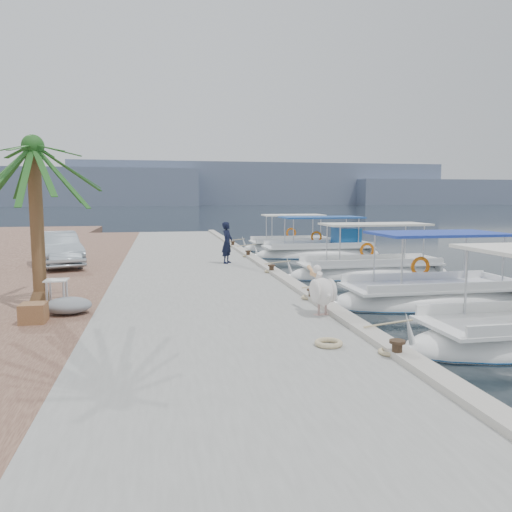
% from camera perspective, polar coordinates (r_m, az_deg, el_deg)
% --- Properties ---
extents(ground, '(400.00, 400.00, 0.00)m').
position_cam_1_polar(ground, '(17.23, 4.02, -4.34)').
color(ground, black).
rests_on(ground, ground).
extents(concrete_quay, '(6.00, 40.00, 0.50)m').
position_cam_1_polar(concrete_quay, '(21.60, -7.15, -1.45)').
color(concrete_quay, gray).
rests_on(concrete_quay, ground).
extents(quay_curb, '(0.44, 40.00, 0.12)m').
position_cam_1_polar(quay_curb, '(21.91, 0.11, -0.47)').
color(quay_curb, '#A8A295').
rests_on(quay_curb, concrete_quay).
extents(cobblestone_strip, '(4.00, 40.00, 0.50)m').
position_cam_1_polar(cobblestone_strip, '(21.86, -20.35, -1.73)').
color(cobblestone_strip, brown).
rests_on(cobblestone_strip, ground).
extents(distant_hills, '(330.00, 60.00, 18.00)m').
position_cam_1_polar(distant_hills, '(220.51, -2.06, 7.84)').
color(distant_hills, slate).
rests_on(distant_hills, ground).
extents(fishing_caique_b, '(6.54, 2.56, 2.83)m').
position_cam_1_polar(fishing_caique_b, '(16.54, 19.26, -4.74)').
color(fishing_caique_b, white).
rests_on(fishing_caique_b, ground).
extents(fishing_caique_c, '(7.24, 2.13, 2.83)m').
position_cam_1_polar(fishing_caique_c, '(21.42, 12.85, -1.98)').
color(fishing_caique_c, white).
rests_on(fishing_caique_c, ground).
extents(fishing_caique_d, '(7.45, 2.53, 2.83)m').
position_cam_1_polar(fishing_caique_d, '(28.31, 7.26, 0.35)').
color(fishing_caique_d, white).
rests_on(fishing_caique_d, ground).
extents(fishing_caique_e, '(6.21, 2.21, 2.83)m').
position_cam_1_polar(fishing_caique_e, '(31.53, 3.98, 0.93)').
color(fishing_caique_e, white).
rests_on(fishing_caique_e, ground).
extents(mooring_bollards, '(0.28, 20.28, 0.33)m').
position_cam_1_polar(mooring_bollards, '(18.47, 1.79, -1.40)').
color(mooring_bollards, black).
rests_on(mooring_bollards, concrete_quay).
extents(pelican, '(0.53, 1.48, 1.16)m').
position_cam_1_polar(pelican, '(12.05, 7.56, -3.89)').
color(pelican, tan).
rests_on(pelican, concrete_quay).
extents(fisherman, '(0.69, 0.77, 1.77)m').
position_cam_1_polar(fisherman, '(21.25, -3.32, 1.54)').
color(fisherman, black).
rests_on(fisherman, concrete_quay).
extents(date_palm, '(4.60, 4.60, 5.01)m').
position_cam_1_polar(date_palm, '(14.15, -24.14, 11.28)').
color(date_palm, brown).
rests_on(date_palm, cobblestone_strip).
extents(parked_car, '(2.77, 4.51, 1.40)m').
position_cam_1_polar(parked_car, '(21.91, -21.72, 0.74)').
color(parked_car, silver).
rests_on(parked_car, cobblestone_strip).
extents(wooden_crate, '(0.55, 0.55, 0.44)m').
position_cam_1_polar(wooden_crate, '(12.33, -24.09, -5.97)').
color(wooden_crate, brown).
rests_on(wooden_crate, cobblestone_strip).
extents(tarp_bundle, '(1.10, 0.90, 0.40)m').
position_cam_1_polar(tarp_bundle, '(12.94, -20.65, -5.32)').
color(tarp_bundle, gray).
rests_on(tarp_bundle, cobblestone_strip).
extents(folding_table, '(0.55, 0.55, 0.73)m').
position_cam_1_polar(folding_table, '(13.66, -21.83, -3.37)').
color(folding_table, silver).
rests_on(folding_table, cobblestone_strip).
extents(rope_coil, '(0.54, 0.54, 0.10)m').
position_cam_1_polar(rope_coil, '(9.71, 8.29, -9.81)').
color(rope_coil, '#C6B284').
rests_on(rope_coil, concrete_quay).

